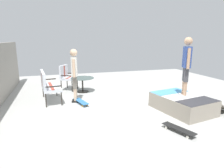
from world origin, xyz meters
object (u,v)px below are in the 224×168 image
object	(u,v)px
patio_table	(83,82)
person_watching	(74,71)
patio_chair_near_house	(67,75)
skateboard_spare	(179,129)
skateboard_by_bench	(81,101)
patio_bench	(47,84)
person_skater	(187,63)
skate_ramp	(183,103)

from	to	relation	value
patio_table	person_watching	world-z (taller)	person_watching
patio_chair_near_house	skateboard_spare	bearing A→B (deg)	-155.23
patio_chair_near_house	skateboard_by_bench	size ratio (longest dim) A/B	1.24
patio_chair_near_house	patio_table	xyz separation A→B (m)	(-0.54, -0.57, -0.21)
patio_table	skateboard_by_bench	bearing A→B (deg)	169.58
patio_bench	person_skater	distance (m)	4.37
skateboard_by_bench	person_watching	bearing A→B (deg)	23.36
patio_bench	person_watching	world-z (taller)	person_watching
person_watching	skate_ramp	bearing A→B (deg)	-121.41
skate_ramp	patio_chair_near_house	xyz separation A→B (m)	(3.48, 3.06, 0.38)
patio_bench	person_skater	world-z (taller)	person_skater
patio_bench	skateboard_by_bench	xyz separation A→B (m)	(-0.59, -1.01, -0.53)
skateboard_by_bench	skate_ramp	bearing A→B (deg)	-117.74
skateboard_by_bench	person_skater	bearing A→B (deg)	-118.45
patio_chair_near_house	person_skater	world-z (taller)	person_skater
patio_table	skateboard_spare	distance (m)	4.38
skate_ramp	person_watching	xyz separation A→B (m)	(1.77, 2.90, 0.80)
skate_ramp	person_watching	bearing A→B (deg)	58.59
patio_bench	skateboard_by_bench	bearing A→B (deg)	-120.15
skate_ramp	patio_bench	xyz separation A→B (m)	(2.04, 3.78, 0.39)
patio_table	patio_chair_near_house	bearing A→B (deg)	46.53
skateboard_by_bench	skateboard_spare	bearing A→B (deg)	-144.75
patio_table	person_skater	xyz separation A→B (m)	(-2.97, -2.48, 1.01)
patio_bench	patio_table	xyz separation A→B (m)	(0.90, -1.28, -0.21)
person_skater	person_watching	bearing A→B (deg)	57.94
patio_table	skate_ramp	bearing A→B (deg)	-139.71
patio_table	skateboard_by_bench	size ratio (longest dim) A/B	1.09
patio_chair_near_house	skateboard_spare	world-z (taller)	patio_chair_near_house
person_skater	skateboard_by_bench	distance (m)	3.40
patio_bench	skateboard_spare	size ratio (longest dim) A/B	1.59
skate_ramp	person_watching	world-z (taller)	person_watching
skateboard_by_bench	patio_table	bearing A→B (deg)	-10.42
patio_table	person_skater	distance (m)	4.00
person_skater	skateboard_by_bench	bearing A→B (deg)	61.55
patio_table	skateboard_by_bench	xyz separation A→B (m)	(-1.49, 0.27, -0.32)
person_watching	person_skater	size ratio (longest dim) A/B	1.06
patio_chair_near_house	patio_bench	bearing A→B (deg)	153.67
patio_chair_near_house	person_watching	size ratio (longest dim) A/B	0.58
patio_bench	patio_chair_near_house	xyz separation A→B (m)	(1.44, -0.71, -0.00)
skate_ramp	patio_chair_near_house	bearing A→B (deg)	41.35
patio_bench	patio_chair_near_house	distance (m)	1.61
patio_chair_near_house	person_watching	world-z (taller)	person_watching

